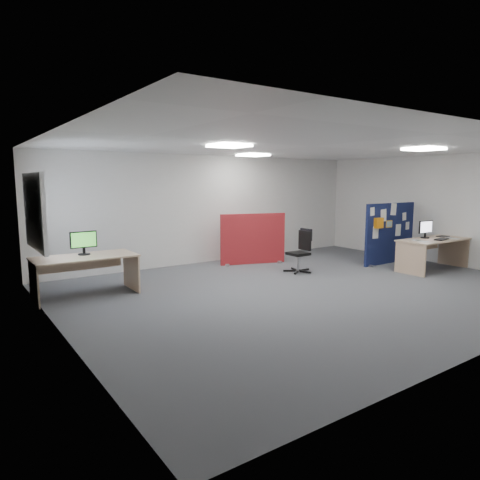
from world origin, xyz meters
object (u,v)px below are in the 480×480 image
second_desk (84,265)px  main_desk (432,246)px  navy_divider (389,233)px  monitor_second (84,242)px  red_divider (253,239)px  monitor_main (426,228)px  office_chair (302,248)px

second_desk → main_desk: bearing=-17.5°
navy_divider → main_desk: size_ratio=1.00×
monitor_second → second_desk: bearing=-108.1°
red_divider → second_desk: 4.32m
monitor_main → red_divider: 4.08m
monitor_main → red_divider: red_divider is taller
navy_divider → monitor_second: (-7.11, 1.33, 0.20)m
red_divider → monitor_second: red_divider is taller
red_divider → second_desk: size_ratio=0.92×
monitor_main → navy_divider: bearing=98.3°
monitor_main → second_desk: (-7.24, 2.13, -0.40)m
navy_divider → office_chair: bearing=169.3°
monitor_main → monitor_second: monitor_second is taller
red_divider → second_desk: red_divider is taller
second_desk → monitor_second: 0.42m
navy_divider → monitor_second: size_ratio=3.86×
office_chair → monitor_second: bearing=169.3°
red_divider → office_chair: bearing=-59.2°
main_desk → monitor_second: monitor_second is taller
monitor_second → monitor_main: bearing=-18.0°
main_desk → navy_divider: bearing=96.5°
red_divider → office_chair: 1.44m
red_divider → monitor_second: bearing=-155.2°
main_desk → office_chair: bearing=149.7°
monitor_main → office_chair: (-2.63, 1.39, -0.41)m
navy_divider → main_desk: bearing=-83.5°
second_desk → red_divider: bearing=8.7°
main_desk → second_desk: same height
monitor_main → second_desk: monitor_main is taller
monitor_second → office_chair: (4.57, -0.85, -0.42)m
main_desk → monitor_main: 0.43m
red_divider → office_chair: red_divider is taller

